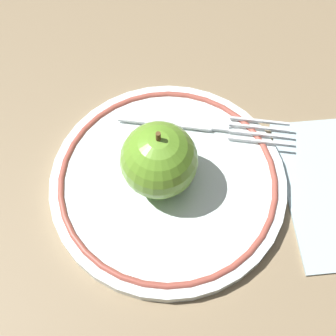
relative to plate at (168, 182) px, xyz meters
name	(u,v)px	position (x,y,z in m)	size (l,w,h in m)	color
ground_plane	(168,204)	(0.01, 0.02, -0.01)	(2.00, 2.00, 0.00)	#836F51
plate	(168,182)	(0.00, 0.00, 0.00)	(0.22, 0.22, 0.02)	white
apple_red_whole	(156,161)	(0.01, 0.00, 0.04)	(0.07, 0.07, 0.08)	#63992B
fork	(198,124)	(-0.05, -0.04, 0.01)	(0.16, 0.10, 0.00)	silver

